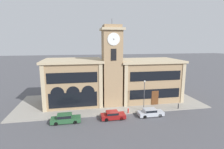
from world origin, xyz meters
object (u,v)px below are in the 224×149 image
at_px(parked_car_mid, 113,115).
at_px(parked_car_far, 150,112).
at_px(street_lamp, 144,91).
at_px(parked_car_near, 65,118).
at_px(bollard, 178,106).
at_px(fire_hydrant, 128,111).

xyz_separation_m(parked_car_mid, parked_car_far, (6.78, -0.00, -0.00)).
distance_m(parked_car_far, street_lamp, 3.87).
relative_size(parked_car_near, bollard, 4.50).
relative_size(parked_car_mid, parked_car_far, 0.92).
distance_m(parked_car_near, bollard, 21.30).
xyz_separation_m(parked_car_near, fire_hydrant, (11.04, 1.75, -0.20)).
relative_size(parked_car_near, fire_hydrant, 5.49).
height_order(parked_car_mid, bollard, parked_car_mid).
distance_m(parked_car_near, parked_car_mid, 7.85).
bearing_deg(parked_car_mid, street_lamp, 16.62).
xyz_separation_m(parked_car_far, fire_hydrant, (-3.60, 1.75, -0.14)).
bearing_deg(parked_car_far, fire_hydrant, 153.61).
height_order(parked_car_near, street_lamp, street_lamp).
height_order(street_lamp, bollard, street_lamp).
relative_size(parked_car_far, fire_hydrant, 5.18).
bearing_deg(bollard, fire_hydrant, -178.85).
xyz_separation_m(parked_car_far, street_lamp, (-0.54, 1.92, 3.32)).
height_order(parked_car_near, parked_car_far, parked_car_near).
height_order(parked_car_mid, street_lamp, street_lamp).
relative_size(street_lamp, fire_hydrant, 6.82).
distance_m(parked_car_near, fire_hydrant, 11.18).
xyz_separation_m(parked_car_mid, fire_hydrant, (3.19, 1.75, -0.14)).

